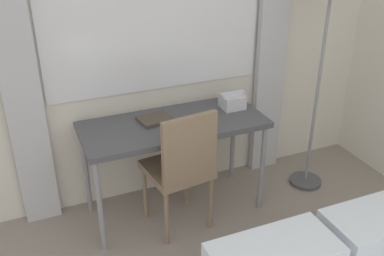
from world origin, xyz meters
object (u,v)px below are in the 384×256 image
(desk_chair, at_px, (182,165))
(telephone, at_px, (232,101))
(book, at_px, (155,119))
(desk, at_px, (174,130))

(desk_chair, bearing_deg, telephone, 21.87)
(book, bearing_deg, desk, -32.17)
(desk, bearing_deg, telephone, 7.04)
(desk_chair, height_order, telephone, desk_chair)
(telephone, xyz_separation_m, book, (-0.59, 0.01, -0.04))
(desk, height_order, telephone, telephone)
(desk, bearing_deg, desk_chair, -97.85)
(desk, distance_m, book, 0.15)
(desk, relative_size, desk_chair, 1.38)
(desk_chair, relative_size, telephone, 4.99)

